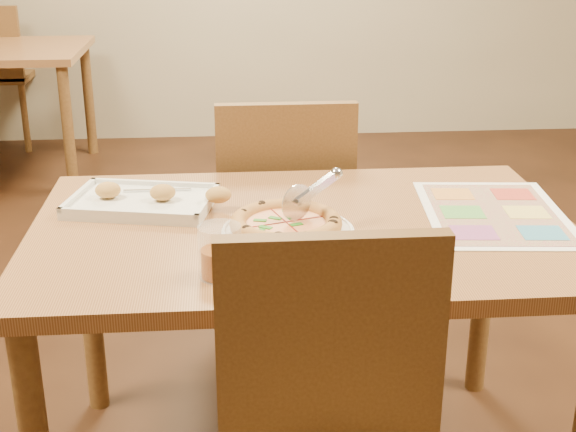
{
  "coord_description": "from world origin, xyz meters",
  "views": [
    {
      "loc": [
        -0.18,
        -1.78,
        1.42
      ],
      "look_at": [
        -0.04,
        -0.07,
        0.77
      ],
      "focal_mm": 50.0,
      "sensor_mm": 36.0,
      "label": 1
    }
  ],
  "objects": [
    {
      "name": "glass_tumbler",
      "position": [
        -0.2,
        -0.28,
        0.77
      ],
      "size": [
        0.09,
        0.09,
        0.11
      ],
      "rotation": [
        0.0,
        0.0,
        0.03
      ],
      "color": "#813809",
      "rests_on": "dining_table"
    },
    {
      "name": "chair_far",
      "position": [
        -0.0,
        0.6,
        0.57
      ],
      "size": [
        0.42,
        0.42,
        0.47
      ],
      "rotation": [
        0.0,
        0.0,
        3.14
      ],
      "color": "brown",
      "rests_on": "ground"
    },
    {
      "name": "chair_near",
      "position": [
        0.0,
        -0.6,
        0.57
      ],
      "size": [
        0.42,
        0.42,
        0.47
      ],
      "color": "brown",
      "rests_on": "ground"
    },
    {
      "name": "pizza_cutter",
      "position": [
        0.01,
        -0.03,
        0.81
      ],
      "size": [
        0.14,
        0.11,
        0.1
      ],
      "rotation": [
        0.0,
        0.0,
        0.61
      ],
      "color": "silver",
      "rests_on": "pizza"
    },
    {
      "name": "plate",
      "position": [
        -0.04,
        -0.07,
        0.73
      ],
      "size": [
        0.4,
        0.4,
        0.02
      ],
      "primitive_type": "cylinder",
      "rotation": [
        0.0,
        0.0,
        -0.37
      ],
      "color": "white",
      "rests_on": "dining_table"
    },
    {
      "name": "menu",
      "position": [
        0.48,
        0.03,
        0.72
      ],
      "size": [
        0.38,
        0.5,
        0.0
      ],
      "primitive_type": "cube",
      "rotation": [
        0.0,
        0.0,
        -0.09
      ],
      "color": "white",
      "rests_on": "dining_table"
    },
    {
      "name": "dining_table",
      "position": [
        0.0,
        0.0,
        0.63
      ],
      "size": [
        1.3,
        0.85,
        0.72
      ],
      "color": "#97673C",
      "rests_on": "ground"
    },
    {
      "name": "pizza",
      "position": [
        -0.05,
        -0.07,
        0.75
      ],
      "size": [
        0.26,
        0.26,
        0.04
      ],
      "rotation": [
        0.0,
        0.0,
        0.31
      ],
      "color": "#BE8141",
      "rests_on": "plate"
    },
    {
      "name": "appetizer_tray",
      "position": [
        -0.38,
        0.15,
        0.74
      ],
      "size": [
        0.42,
        0.31,
        0.06
      ],
      "rotation": [
        0.0,
        0.0,
        -0.21
      ],
      "color": "silver",
      "rests_on": "dining_table"
    }
  ]
}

